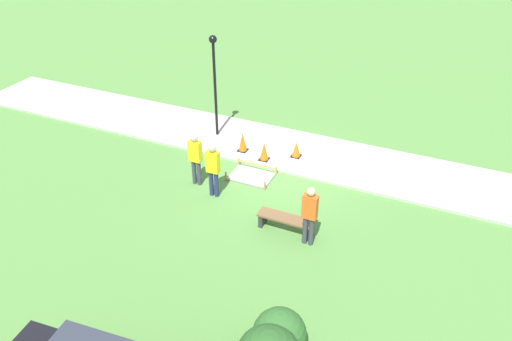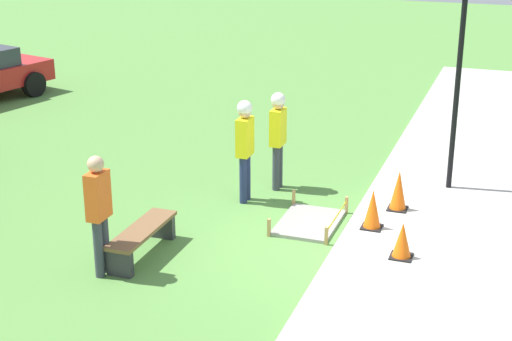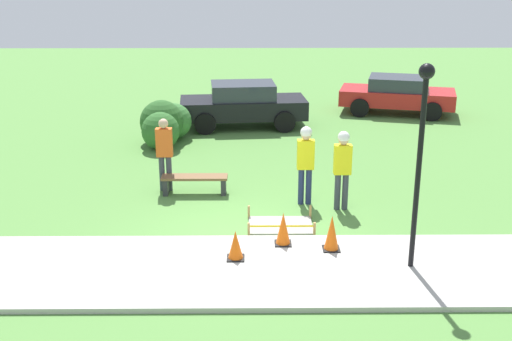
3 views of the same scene
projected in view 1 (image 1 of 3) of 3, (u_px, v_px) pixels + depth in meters
ground_plane at (282, 173)px, 16.84m from camera, size 60.00×60.00×0.00m
sidewalk at (296, 152)px, 17.94m from camera, size 28.00×2.92×0.10m
wet_concrete_patch at (251, 176)px, 16.59m from camera, size 1.44×1.03×0.31m
traffic_cone_near_patch at (296, 149)px, 17.42m from camera, size 0.34×0.34×0.58m
traffic_cone_far_patch at (264, 151)px, 17.21m from camera, size 0.34×0.34×0.68m
traffic_cone_sidewalk_edge at (243, 142)px, 17.73m from camera, size 0.34×0.34×0.72m
park_bench at (286, 221)px, 14.11m from camera, size 1.63×0.44×0.47m
worker_supervisor at (195, 153)px, 15.69m from camera, size 0.40×0.27×1.89m
worker_assistant at (213, 164)px, 15.12m from camera, size 0.40×0.28×1.91m
bystander_in_orange_shirt at (310, 212)px, 13.24m from camera, size 0.40×0.24×1.86m
lamppost_near at (214, 72)px, 17.61m from camera, size 0.28×0.28×3.81m
shrub_rounded_far at (279, 335)px, 10.48m from camera, size 1.16×1.16×1.16m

